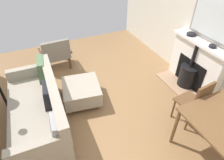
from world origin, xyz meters
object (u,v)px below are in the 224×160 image
Objects in this scene: sofa at (40,109)px; ottoman at (82,91)px; mantel_bowl_near at (191,34)px; armchair_accent at (56,53)px; fireplace at (193,68)px; mantel_bowl_far at (213,46)px; dining_chair_near_fireplace at (196,101)px.

sofa is 0.85m from ottoman.
ottoman is (2.26, -0.18, -0.81)m from mantel_bowl_near.
armchair_accent is (0.19, -1.30, 0.20)m from ottoman.
fireplace is 9.91× the size of mantel_bowl_far.
mantel_bowl_far is at bearing 162.32° from ottoman.
sofa is at bearing -8.06° from mantel_bowl_far.
sofa is 2.07× the size of dining_chair_near_fireplace.
ottoman is (2.26, -0.72, -0.81)m from mantel_bowl_far.
fireplace reaches higher than ottoman.
ottoman is 1.33m from armchair_accent.
mantel_bowl_near is 3.13m from sofa.
ottoman is 2.01m from dining_chair_near_fireplace.
dining_chair_near_fireplace is (-2.29, 1.02, 0.16)m from sofa.
mantel_bowl_near reaches higher than armchair_accent.
mantel_bowl_near is 1.31× the size of mantel_bowl_far.
sofa is (3.03, -0.20, -0.08)m from fireplace.
fireplace is 0.67m from mantel_bowl_near.
mantel_bowl_far is 0.16× the size of ottoman.
mantel_bowl_near reaches higher than fireplace.
armchair_accent reaches higher than ottoman.
armchair_accent is (2.43, -1.78, -0.00)m from fireplace.
fireplace is 1.56× the size of ottoman.
mantel_bowl_near is at bearing 148.86° from armchair_accent.
fireplace is 3.04m from sofa.
mantel_bowl_far is 2.51m from ottoman.
mantel_bowl_near is at bearing -93.57° from fireplace.
mantel_bowl_far is at bearing 94.55° from fireplace.
armchair_accent is at bearing -81.72° from ottoman.
sofa is 2.26× the size of ottoman.
armchair_accent is (2.45, -2.02, -0.60)m from mantel_bowl_far.
mantel_bowl_far is 1.09m from dining_chair_near_fireplace.
ottoman is at bearing -41.07° from dining_chair_near_fireplace.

